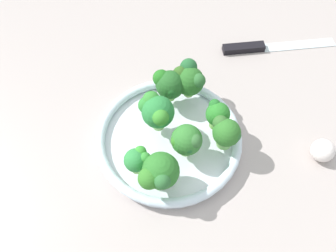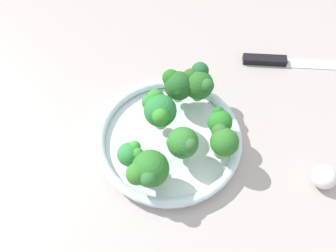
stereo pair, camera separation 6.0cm
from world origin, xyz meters
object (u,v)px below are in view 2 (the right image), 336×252
at_px(garlic_bulb, 324,177).
at_px(broccoli_floret_0, 130,154).
at_px(knife, 286,62).
at_px(broccoli_floret_4, 199,83).
at_px(broccoli_floret_2, 183,144).
at_px(broccoli_floret_7, 224,142).
at_px(broccoli_floret_5, 177,85).
at_px(broccoli_floret_1, 159,109).
at_px(broccoli_floret_6, 220,122).
at_px(bowl, 168,139).
at_px(broccoli_floret_3, 148,170).

bearing_deg(garlic_bulb, broccoli_floret_0, 88.42).
bearing_deg(knife, broccoli_floret_4, 121.92).
xyz_separation_m(broccoli_floret_2, garlic_bulb, (-0.03, -0.25, -0.05)).
relative_size(broccoli_floret_2, broccoli_floret_7, 1.03).
distance_m(broccoli_floret_5, knife, 0.28).
xyz_separation_m(broccoli_floret_4, broccoli_floret_7, (-0.12, -0.04, -0.01)).
xyz_separation_m(broccoli_floret_1, broccoli_floret_4, (0.07, -0.07, -0.00)).
bearing_deg(broccoli_floret_0, knife, -48.85).
relative_size(broccoli_floret_6, knife, 0.22).
relative_size(broccoli_floret_1, broccoli_floret_4, 1.06).
bearing_deg(knife, broccoli_floret_5, 118.65).
bearing_deg(broccoli_floret_7, broccoli_floret_1, 64.15).
height_order(broccoli_floret_4, broccoli_floret_6, broccoli_floret_4).
bearing_deg(broccoli_floret_0, broccoli_floret_1, -27.74).
bearing_deg(bowl, broccoli_floret_6, -83.72).
bearing_deg(broccoli_floret_1, knife, -54.64).
xyz_separation_m(broccoli_floret_5, broccoli_floret_6, (-0.08, -0.08, -0.01)).
distance_m(broccoli_floret_3, broccoli_floret_7, 0.14).
bearing_deg(broccoli_floret_7, broccoli_floret_0, 99.83).
relative_size(broccoli_floret_0, broccoli_floret_1, 0.69).
bearing_deg(bowl, broccoli_floret_2, -145.53).
bearing_deg(bowl, garlic_bulb, -103.96).
distance_m(broccoli_floret_3, garlic_bulb, 0.31).
height_order(bowl, garlic_bulb, garlic_bulb).
bearing_deg(broccoli_floret_2, garlic_bulb, -96.80).
bearing_deg(knife, broccoli_floret_3, 137.45).
distance_m(broccoli_floret_2, broccoli_floret_3, 0.08).
xyz_separation_m(broccoli_floret_0, garlic_bulb, (-0.01, -0.34, -0.04)).
bearing_deg(broccoli_floret_2, bowl, 34.47).
relative_size(broccoli_floret_4, garlic_bulb, 1.65).
xyz_separation_m(broccoli_floret_0, broccoli_floret_3, (-0.03, -0.03, 0.01)).
distance_m(broccoli_floret_6, garlic_bulb, 0.21).
height_order(broccoli_floret_2, broccoli_floret_3, broccoli_floret_3).
xyz_separation_m(broccoli_floret_5, broccoli_floret_7, (-0.12, -0.08, -0.00)).
relative_size(broccoli_floret_0, broccoli_floret_6, 0.89).
height_order(broccoli_floret_3, broccoli_floret_6, broccoli_floret_3).
bearing_deg(garlic_bulb, bowl, 76.04).
height_order(broccoli_floret_5, knife, broccoli_floret_5).
bearing_deg(broccoli_floret_4, broccoli_floret_3, 155.95).
bearing_deg(broccoli_floret_6, knife, -38.42).
xyz_separation_m(bowl, broccoli_floret_1, (0.02, 0.02, 0.06)).
bearing_deg(knife, broccoli_floret_6, 141.58).
height_order(broccoli_floret_1, broccoli_floret_4, broccoli_floret_1).
relative_size(broccoli_floret_2, knife, 0.24).
relative_size(broccoli_floret_3, knife, 0.26).
relative_size(knife, garlic_bulb, 6.17).
bearing_deg(broccoli_floret_7, garlic_bulb, -101.55).
xyz_separation_m(knife, garlic_bulb, (-0.29, -0.02, 0.02)).
bearing_deg(broccoli_floret_5, knife, -61.35).
bearing_deg(garlic_bulb, broccoli_floret_7, 78.45).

